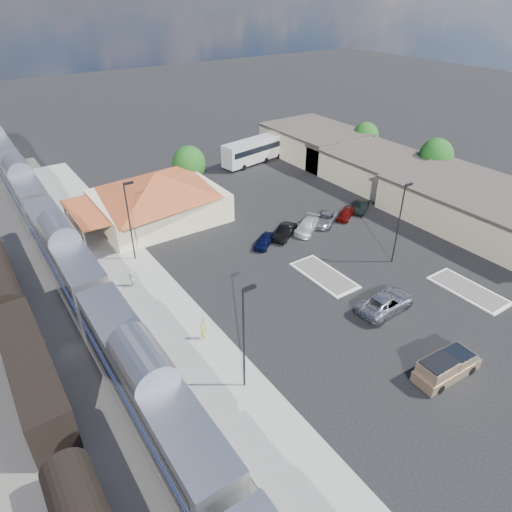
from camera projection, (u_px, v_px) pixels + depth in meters
ground at (307, 298)px, 43.88m from camera, size 280.00×280.00×0.00m
railbed at (60, 333)px, 39.43m from camera, size 16.00×100.00×0.12m
platform at (165, 309)px, 42.32m from camera, size 5.50×92.00×0.18m
passenger_train at (64, 257)px, 45.01m from camera, size 3.00×104.00×5.55m
freight_cars at (32, 374)px, 32.84m from camera, size 2.80×46.00×4.00m
station_depot at (157, 196)px, 57.08m from camera, size 18.35×12.24×6.20m
buildings_east at (394, 173)px, 66.28m from camera, size 14.40×51.40×4.80m
traffic_island_south at (324, 275)px, 47.16m from camera, size 3.30×7.50×0.21m
traffic_island_north at (468, 290)px, 44.88m from camera, size 3.30×7.50×0.21m
lamp_plat_s at (245, 331)px, 31.63m from camera, size 1.08×0.25×9.00m
lamp_plat_n at (129, 216)px, 47.22m from camera, size 1.08×0.25×9.00m
lamp_lot at (400, 217)px, 46.93m from camera, size 1.08×0.25×9.00m
tree_east_b at (436, 157)px, 66.54m from camera, size 4.94×4.94×6.96m
tree_east_c at (365, 137)px, 76.70m from camera, size 4.41×4.41×6.21m
tree_depot at (189, 164)px, 64.50m from camera, size 4.71×4.71×6.63m
pickup_truck at (447, 366)px, 34.84m from camera, size 5.74×2.30×1.96m
suv at (386, 302)px, 41.94m from camera, size 6.37×3.31×1.72m
coach_bus at (255, 149)px, 75.50m from camera, size 12.88×4.87×4.04m
person_a at (203, 331)px, 38.25m from camera, size 0.49×0.66×1.68m
person_b at (131, 279)px, 44.93m from camera, size 0.87×0.95×1.59m
parked_car_a at (264, 241)px, 52.27m from camera, size 3.93×3.41×1.28m
parked_car_b at (285, 232)px, 53.97m from camera, size 4.59×3.68×1.47m
parked_car_c at (307, 226)px, 55.30m from camera, size 5.28×4.23×1.43m
parked_car_d at (325, 219)px, 57.07m from camera, size 5.36×4.48×1.36m
parked_car_e at (346, 214)px, 58.42m from camera, size 3.99×3.15×1.27m
parked_car_f at (362, 207)px, 60.16m from camera, size 4.06×3.29×1.30m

